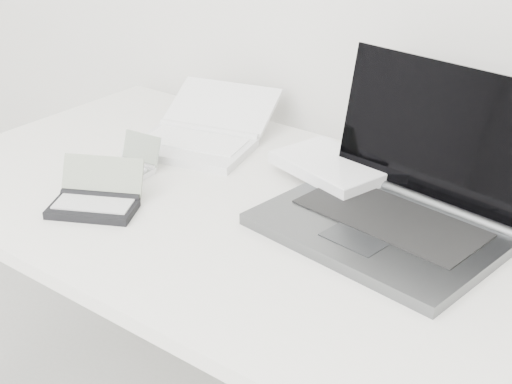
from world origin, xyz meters
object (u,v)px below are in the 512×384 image
Objects in this scene: desk at (281,237)px; laptop_large at (383,195)px; palmtop_charcoal at (96,200)px; netbook_open_white at (201,135)px.

desk is 0.22m from laptop_large.
palmtop_charcoal is (-0.46, -0.31, -0.03)m from laptop_large.
netbook_open_white is at bearing 153.46° from desk.
laptop_large reaches higher than netbook_open_white.
desk is 4.10× the size of netbook_open_white.
laptop_large is 1.44× the size of netbook_open_white.
laptop_large is at bearing -21.29° from netbook_open_white.
desk is at bearing 4.38° from palmtop_charcoal.
laptop_large is 2.71× the size of palmtop_charcoal.
netbook_open_white is 1.88× the size of palmtop_charcoal.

